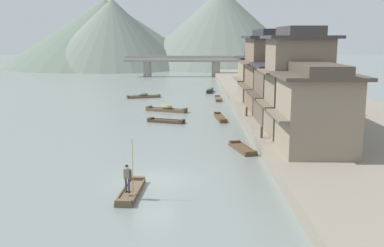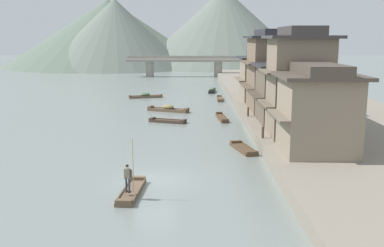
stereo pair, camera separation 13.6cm
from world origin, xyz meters
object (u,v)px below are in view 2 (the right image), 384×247
object	(u,v)px
boat_midriver_drifting	(222,118)
boat_moored_third	(220,99)
house_waterfront_tall	(291,90)
house_waterfront_second	(299,83)
house_waterfront_nearest	(318,110)
stone_bridge	(184,63)
boat_moored_nearest	(146,96)
house_waterfront_far	(260,76)
boat_moored_second	(243,149)
house_waterfront_narrow	(269,71)
mooring_post_dock_near	(263,132)
boat_foreground_poled	(131,192)
boat_upstream_distant	(168,121)
boat_midriver_upstream	(212,91)
boatman_person	(128,175)
boat_moored_far	(168,109)
mooring_post_dock_mid	(248,112)

from	to	relation	value
boat_midriver_drifting	boat_moored_third	bearing A→B (deg)	87.65
house_waterfront_tall	house_waterfront_second	bearing A→B (deg)	-96.26
house_waterfront_nearest	stone_bridge	distance (m)	72.08
boat_moored_nearest	house_waterfront_far	world-z (taller)	house_waterfront_far
boat_moored_nearest	boat_moored_second	size ratio (longest dim) A/B	1.24
house_waterfront_narrow	mooring_post_dock_near	bearing A→B (deg)	-100.73
boat_foreground_poled	boat_midriver_drifting	distance (m)	24.65
boat_upstream_distant	boat_midriver_upstream	bearing A→B (deg)	77.80
mooring_post_dock_near	stone_bridge	world-z (taller)	stone_bridge
boat_moored_second	boat_moored_third	distance (m)	29.04
boat_moored_nearest	boat_midriver_upstream	xyz separation A→B (m)	(10.11, 6.70, 0.02)
boat_moored_second	boat_midriver_upstream	size ratio (longest dim) A/B	0.98
boatman_person	mooring_post_dock_near	size ratio (longest dim) A/B	3.34
boat_moored_far	boat_midriver_drifting	size ratio (longest dim) A/B	1.05
boat_midriver_upstream	boat_upstream_distant	size ratio (longest dim) A/B	1.03
house_waterfront_second	house_waterfront_nearest	bearing A→B (deg)	-89.15
mooring_post_dock_near	mooring_post_dock_mid	xyz separation A→B (m)	(0.00, 10.05, 0.00)
boat_moored_third	house_waterfront_far	distance (m)	8.44
boatman_person	mooring_post_dock_mid	bearing A→B (deg)	67.01
boatman_person	boat_midriver_upstream	bearing A→B (deg)	82.49
boat_moored_nearest	stone_bridge	world-z (taller)	stone_bridge
boat_foreground_poled	stone_bridge	distance (m)	77.32
house_waterfront_narrow	stone_bridge	world-z (taller)	house_waterfront_narrow
boat_midriver_upstream	mooring_post_dock_mid	distance (m)	27.72
mooring_post_dock_mid	boat_foreground_poled	bearing A→B (deg)	-113.78
boat_moored_nearest	boat_midriver_upstream	size ratio (longest dim) A/B	1.21
boat_moored_far	house_waterfront_second	bearing A→B (deg)	-56.29
boat_moored_far	house_waterfront_narrow	world-z (taller)	house_waterfront_narrow
boat_foreground_poled	stone_bridge	size ratio (longest dim) A/B	0.17
boat_foreground_poled	boat_moored_third	xyz separation A→B (m)	(7.23, 39.12, -0.00)
boat_moored_far	house_waterfront_narrow	bearing A→B (deg)	-19.81
boat_moored_nearest	house_waterfront_nearest	bearing A→B (deg)	-65.99
house_waterfront_far	boat_moored_far	bearing A→B (deg)	-159.49
boatman_person	house_waterfront_far	bearing A→B (deg)	70.62
boat_midriver_upstream	house_waterfront_far	bearing A→B (deg)	-69.44
house_waterfront_far	stone_bridge	xyz separation A→B (m)	(-10.83, 43.99, -0.85)
boat_foreground_poled	house_waterfront_tall	bearing A→B (deg)	54.26
house_waterfront_far	house_waterfront_second	bearing A→B (deg)	-90.01
house_waterfront_nearest	house_waterfront_tall	world-z (taller)	same
boat_midriver_drifting	mooring_post_dock_near	distance (m)	13.57
stone_bridge	boat_moored_second	bearing A→B (deg)	-84.61
house_waterfront_far	stone_bridge	distance (m)	45.31
mooring_post_dock_near	boat_moored_third	bearing A→B (deg)	93.62
stone_bridge	mooring_post_dock_mid	bearing A→B (deg)	-82.08
boat_foreground_poled	mooring_post_dock_near	world-z (taller)	mooring_post_dock_near
boat_moored_nearest	house_waterfront_far	bearing A→B (deg)	-27.39
mooring_post_dock_near	stone_bridge	distance (m)	67.28
boat_moored_second	boat_moored_third	world-z (taller)	boat_moored_third
mooring_post_dock_near	boat_foreground_poled	bearing A→B (deg)	-130.83
boat_upstream_distant	house_waterfront_far	distance (m)	16.40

